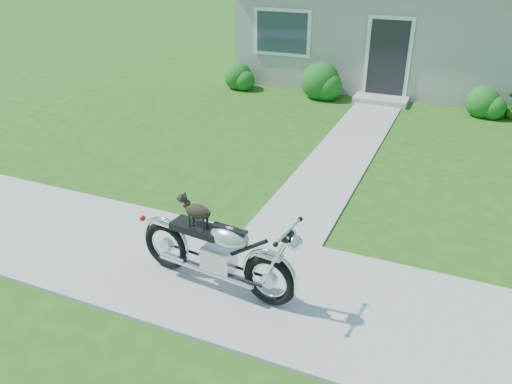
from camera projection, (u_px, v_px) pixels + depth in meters
ground at (368, 313)px, 5.80m from camera, size 80.00×80.00×0.00m
sidewalk at (368, 312)px, 5.79m from camera, size 24.00×2.20×0.04m
walkway at (347, 148)px, 10.43m from camera, size 1.20×8.00×0.03m
house at (462, 7)px, 14.68m from camera, size 12.60×7.03×4.50m
shrub_row at (397, 90)px, 12.97m from camera, size 8.77×1.06×1.06m
potted_plant_left at (316, 83)px, 13.81m from camera, size 0.91×0.88×0.78m
motorcycle_with_dog at (218, 251)px, 5.98m from camera, size 2.22×0.60×1.15m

